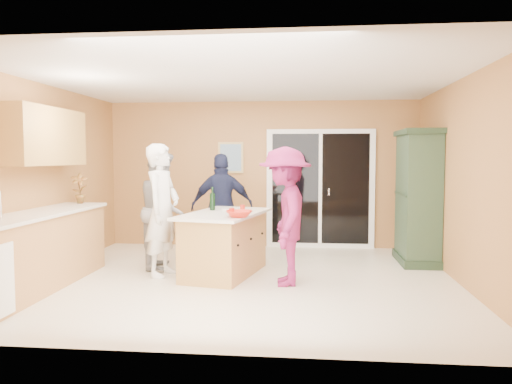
# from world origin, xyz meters

# --- Properties ---
(floor) EXTENTS (5.50, 5.50, 0.00)m
(floor) POSITION_xyz_m (0.00, 0.00, 0.00)
(floor) COLOR silver
(floor) RESTS_ON ground
(ceiling) EXTENTS (5.50, 5.00, 0.10)m
(ceiling) POSITION_xyz_m (0.00, 0.00, 2.60)
(ceiling) COLOR silver
(ceiling) RESTS_ON wall_back
(wall_back) EXTENTS (5.50, 0.10, 2.60)m
(wall_back) POSITION_xyz_m (0.00, 2.50, 1.30)
(wall_back) COLOR #C38050
(wall_back) RESTS_ON ground
(wall_front) EXTENTS (5.50, 0.10, 2.60)m
(wall_front) POSITION_xyz_m (0.00, -2.50, 1.30)
(wall_front) COLOR #C38050
(wall_front) RESTS_ON ground
(wall_left) EXTENTS (0.10, 5.00, 2.60)m
(wall_left) POSITION_xyz_m (-2.75, 0.00, 1.30)
(wall_left) COLOR #C38050
(wall_left) RESTS_ON ground
(wall_right) EXTENTS (0.10, 5.00, 2.60)m
(wall_right) POSITION_xyz_m (2.75, 0.00, 1.30)
(wall_right) COLOR #C38050
(wall_right) RESTS_ON ground
(left_cabinet_run) EXTENTS (0.65, 3.05, 1.24)m
(left_cabinet_run) POSITION_xyz_m (-2.45, -1.05, 0.46)
(left_cabinet_run) COLOR #B98148
(left_cabinet_run) RESTS_ON floor
(upper_cabinets) EXTENTS (0.35, 1.60, 0.75)m
(upper_cabinets) POSITION_xyz_m (-2.58, -0.20, 1.88)
(upper_cabinets) COLOR #B98148
(upper_cabinets) RESTS_ON wall_left
(sliding_door) EXTENTS (1.90, 0.07, 2.10)m
(sliding_door) POSITION_xyz_m (1.05, 2.46, 1.05)
(sliding_door) COLOR white
(sliding_door) RESTS_ON floor
(framed_picture) EXTENTS (0.46, 0.04, 0.56)m
(framed_picture) POSITION_xyz_m (-0.55, 2.48, 1.60)
(framed_picture) COLOR tan
(framed_picture) RESTS_ON wall_back
(kitchen_island) EXTENTS (1.20, 1.78, 0.86)m
(kitchen_island) POSITION_xyz_m (-0.30, 0.26, 0.40)
(kitchen_island) COLOR #B98148
(kitchen_island) RESTS_ON floor
(green_hutch) EXTENTS (0.58, 1.10, 2.02)m
(green_hutch) POSITION_xyz_m (2.49, 1.33, 0.98)
(green_hutch) COLOR #203421
(green_hutch) RESTS_ON floor
(woman_white) EXTENTS (0.53, 0.71, 1.79)m
(woman_white) POSITION_xyz_m (-1.13, 0.13, 0.89)
(woman_white) COLOR white
(woman_white) RESTS_ON floor
(woman_grey) EXTENTS (0.77, 0.92, 1.70)m
(woman_grey) POSITION_xyz_m (-1.27, 0.63, 0.85)
(woman_grey) COLOR gray
(woman_grey) RESTS_ON floor
(woman_navy) EXTENTS (1.05, 0.64, 1.67)m
(woman_navy) POSITION_xyz_m (-0.51, 1.32, 0.83)
(woman_navy) COLOR #1C213E
(woman_navy) RESTS_ON floor
(woman_magenta) EXTENTS (0.73, 1.17, 1.74)m
(woman_magenta) POSITION_xyz_m (0.54, -0.18, 0.87)
(woman_magenta) COLOR #851D59
(woman_magenta) RESTS_ON floor
(serving_bowl) EXTENTS (0.37, 0.37, 0.08)m
(serving_bowl) POSITION_xyz_m (-0.03, -0.23, 0.90)
(serving_bowl) COLOR #B52314
(serving_bowl) RESTS_ON kitchen_island
(tulip_vase) EXTENTS (0.27, 0.21, 0.44)m
(tulip_vase) POSITION_xyz_m (-2.45, 0.47, 1.16)
(tulip_vase) COLOR #B61F12
(tulip_vase) RESTS_ON left_cabinet_run
(tumbler_near) EXTENTS (0.08, 0.08, 0.10)m
(tumbler_near) POSITION_xyz_m (-0.14, -0.11, 0.91)
(tumbler_near) COLOR #B52314
(tumbler_near) RESTS_ON kitchen_island
(tumbler_far) EXTENTS (0.08, 0.08, 0.10)m
(tumbler_far) POSITION_xyz_m (-0.06, 0.33, 0.91)
(tumbler_far) COLOR #B52314
(tumbler_far) RESTS_ON kitchen_island
(wine_bottle) EXTENTS (0.08, 0.08, 0.33)m
(wine_bottle) POSITION_xyz_m (-0.52, 0.54, 0.98)
(wine_bottle) COLOR black
(wine_bottle) RESTS_ON kitchen_island
(white_plate) EXTENTS (0.28, 0.28, 0.02)m
(white_plate) POSITION_xyz_m (-0.29, 0.66, 0.86)
(white_plate) COLOR silver
(white_plate) RESTS_ON kitchen_island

